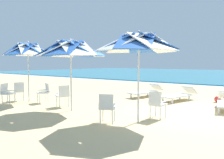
{
  "coord_description": "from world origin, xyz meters",
  "views": [
    {
      "loc": [
        2.76,
        -8.01,
        1.77
      ],
      "look_at": [
        -3.64,
        0.24,
        1.0
      ],
      "focal_mm": 37.7,
      "sensor_mm": 36.0,
      "label": 1
    }
  ],
  "objects": [
    {
      "name": "plastic_chair_4",
      "position": [
        -6.82,
        -2.94,
        0.5
      ],
      "size": [
        0.61,
        0.59,
        0.87
      ],
      "color": "white",
      "rests_on": "ground"
    },
    {
      "name": "plastic_chair_0",
      "position": [
        -1.47,
        -2.8,
        0.5
      ],
      "size": [
        0.59,
        0.61,
        0.87
      ],
      "color": "white",
      "rests_on": "ground"
    },
    {
      "name": "beach_umbrella_0",
      "position": [
        -0.82,
        -2.15,
        2.31
      ],
      "size": [
        2.46,
        2.46,
        2.68
      ],
      "color": "silver",
      "rests_on": "ground"
    },
    {
      "name": "beach_umbrella_2",
      "position": [
        -6.52,
        -2.09,
        2.3
      ],
      "size": [
        2.17,
        2.17,
        2.7
      ],
      "color": "silver",
      "rests_on": "ground"
    },
    {
      "name": "sun_lounger_1",
      "position": [
        -1.36,
        2.32,
        0.28
      ],
      "size": [
        1.1,
        2.23,
        0.62
      ],
      "color": "white",
      "rests_on": "ground"
    },
    {
      "name": "plastic_chair_1",
      "position": [
        -0.59,
        -1.4,
        0.5
      ],
      "size": [
        0.45,
        0.48,
        0.87
      ],
      "color": "white",
      "rests_on": "ground"
    },
    {
      "name": "ground_plane",
      "position": [
        0.0,
        0.0,
        0.0
      ],
      "size": [
        80.0,
        80.0,
        0.0
      ],
      "primitive_type": "plane",
      "color": "#D3B784"
    },
    {
      "name": "plastic_chair_5",
      "position": [
        -5.82,
        -1.79,
        0.5
      ],
      "size": [
        0.56,
        0.58,
        0.87
      ],
      "color": "white",
      "rests_on": "ground"
    },
    {
      "name": "sun_lounger_2",
      "position": [
        -3.2,
        2.52,
        0.28
      ],
      "size": [
        1.02,
        2.22,
        0.62
      ],
      "color": "white",
      "rests_on": "ground"
    },
    {
      "name": "plastic_chair_3",
      "position": [
        -7.07,
        -2.23,
        0.5
      ],
      "size": [
        0.62,
        0.61,
        0.87
      ],
      "color": "white",
      "rests_on": "ground"
    },
    {
      "name": "plastic_chair_2",
      "position": [
        -4.39,
        -1.95,
        0.5
      ],
      "size": [
        0.58,
        0.56,
        0.87
      ],
      "color": "white",
      "rests_on": "ground"
    },
    {
      "name": "beach_ball",
      "position": [
        0.14,
        2.97,
        0.14
      ],
      "size": [
        0.28,
        0.28,
        0.28
      ],
      "primitive_type": "sphere",
      "color": "red",
      "rests_on": "ground"
    },
    {
      "name": "beach_umbrella_1",
      "position": [
        -3.62,
        -2.21,
        2.24
      ],
      "size": [
        2.51,
        2.51,
        2.63
      ],
      "color": "silver",
      "rests_on": "ground"
    }
  ]
}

